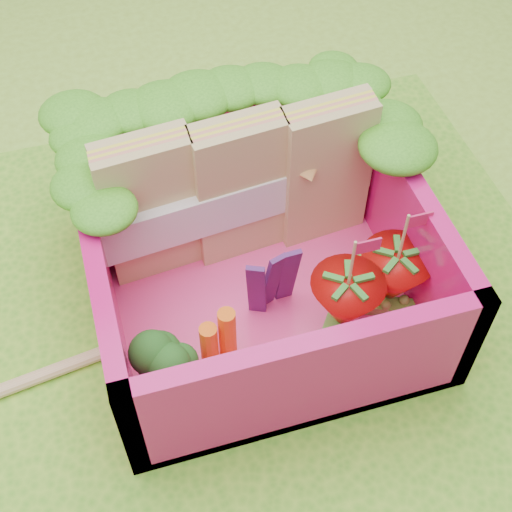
{
  "coord_description": "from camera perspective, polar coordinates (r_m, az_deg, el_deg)",
  "views": [
    {
      "loc": [
        -0.5,
        -1.62,
        2.5
      ],
      "look_at": [
        0.0,
        0.1,
        0.28
      ],
      "focal_mm": 50.0,
      "sensor_mm": 36.0,
      "label": 1
    }
  ],
  "objects": [
    {
      "name": "broccoli",
      "position": [
        2.63,
        -7.07,
        -7.85
      ],
      "size": [
        0.33,
        0.33,
        0.26
      ],
      "color": "#689548",
      "rests_on": "bento_floor"
    },
    {
      "name": "bento_box",
      "position": [
        2.83,
        0.07,
        0.33
      ],
      "size": [
        1.3,
        1.3,
        0.55
      ],
      "color": "#D8126C",
      "rests_on": "placemat"
    },
    {
      "name": "bento_floor",
      "position": [
        3.03,
        0.07,
        -2.66
      ],
      "size": [
        1.3,
        1.3,
        0.05
      ],
      "primitive_type": "cube",
      "color": "#FF4191",
      "rests_on": "placemat"
    },
    {
      "name": "purple_wedges",
      "position": [
        2.78,
        1.3,
        -2.11
      ],
      "size": [
        0.21,
        0.07,
        0.38
      ],
      "color": "#431856",
      "rests_on": "bento_floor"
    },
    {
      "name": "carrot_sticks",
      "position": [
        2.71,
        -2.96,
        -6.67
      ],
      "size": [
        0.15,
        0.09,
        0.27
      ],
      "color": "orange",
      "rests_on": "bento_floor"
    },
    {
      "name": "snap_peas",
      "position": [
        2.97,
        8.67,
        -3.49
      ],
      "size": [
        0.59,
        0.57,
        0.05
      ],
      "color": "#67B93A",
      "rests_on": "bento_floor"
    },
    {
      "name": "strawberry_left",
      "position": [
        2.79,
        7.13,
        -3.9
      ],
      "size": [
        0.29,
        0.29,
        0.53
      ],
      "color": "#BA0B0D",
      "rests_on": "bento_floor"
    },
    {
      "name": "strawberry_right",
      "position": [
        2.9,
        10.91,
        -1.82
      ],
      "size": [
        0.29,
        0.29,
        0.53
      ],
      "color": "#BA0B0D",
      "rests_on": "bento_floor"
    },
    {
      "name": "sandwich_stack",
      "position": [
        2.92,
        -1.27,
        5.37
      ],
      "size": [
        1.22,
        0.29,
        0.67
      ],
      "color": "tan",
      "rests_on": "bento_floor"
    },
    {
      "name": "lettuce_ruffle",
      "position": [
        2.93,
        -2.66,
        11.55
      ],
      "size": [
        1.43,
        0.83,
        0.11
      ],
      "color": "#368818",
      "rests_on": "bento_box"
    },
    {
      "name": "placemat",
      "position": [
        3.01,
        0.46,
        -4.6
      ],
      "size": [
        2.6,
        2.6,
        0.03
      ],
      "primitive_type": "cube",
      "color": "#5CB027",
      "rests_on": "ground"
    },
    {
      "name": "ground",
      "position": [
        3.02,
        0.46,
        -4.76
      ],
      "size": [
        14.0,
        14.0,
        0.0
      ],
      "primitive_type": "plane",
      "color": "#85B533",
      "rests_on": "ground"
    }
  ]
}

